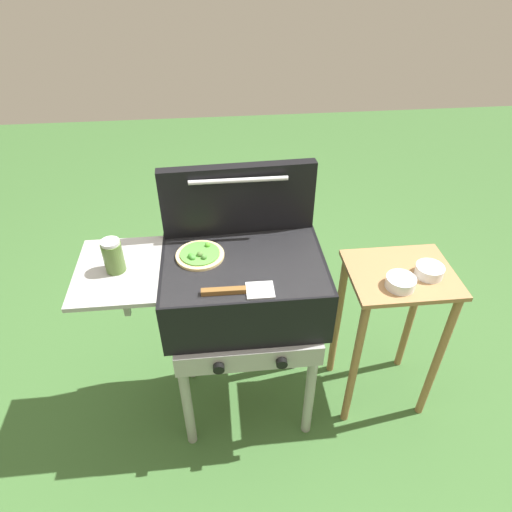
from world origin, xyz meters
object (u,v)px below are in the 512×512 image
(pizza_veggie, at_px, (200,255))
(topping_bowl_far, at_px, (429,271))
(sauce_jar, at_px, (113,256))
(topping_bowl_near, at_px, (400,282))
(spatula, at_px, (239,291))
(grill, at_px, (240,290))
(prep_table, at_px, (392,312))

(pizza_veggie, relative_size, topping_bowl_far, 1.65)
(pizza_veggie, height_order, sauce_jar, sauce_jar)
(topping_bowl_near, bearing_deg, sauce_jar, 175.84)
(spatula, relative_size, topping_bowl_near, 2.20)
(grill, height_order, prep_table, grill)
(grill, distance_m, topping_bowl_far, 0.78)
(pizza_veggie, xyz_separation_m, prep_table, (0.83, -0.04, -0.35))
(topping_bowl_near, distance_m, topping_bowl_far, 0.15)
(spatula, height_order, topping_bowl_far, spatula)
(pizza_veggie, distance_m, sauce_jar, 0.32)
(grill, bearing_deg, topping_bowl_far, -1.74)
(grill, distance_m, spatula, 0.23)
(sauce_jar, height_order, spatula, sauce_jar)
(spatula, distance_m, prep_table, 0.79)
(sauce_jar, bearing_deg, pizza_veggie, 8.86)
(pizza_veggie, bearing_deg, sauce_jar, -171.14)
(topping_bowl_near, bearing_deg, grill, 172.72)
(spatula, bearing_deg, topping_bowl_far, 10.80)
(pizza_veggie, relative_size, prep_table, 0.24)
(sauce_jar, height_order, prep_table, sauce_jar)
(prep_table, xyz_separation_m, topping_bowl_near, (-0.04, -0.09, 0.25))
(pizza_veggie, distance_m, spatula, 0.26)
(pizza_veggie, bearing_deg, topping_bowl_far, -4.42)
(prep_table, height_order, topping_bowl_far, topping_bowl_far)
(spatula, bearing_deg, pizza_veggie, 121.52)
(grill, distance_m, pizza_veggie, 0.22)
(grill, distance_m, topping_bowl_near, 0.64)
(grill, bearing_deg, spatula, -95.29)
(grill, xyz_separation_m, sauce_jar, (-0.47, -0.00, 0.21))
(pizza_veggie, distance_m, topping_bowl_far, 0.94)
(grill, xyz_separation_m, prep_table, (0.67, 0.00, -0.20))
(prep_table, distance_m, topping_bowl_near, 0.27)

